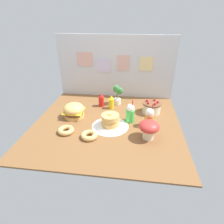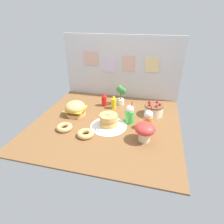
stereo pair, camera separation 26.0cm
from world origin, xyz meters
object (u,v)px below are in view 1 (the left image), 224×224
(donut_pink_glaze, at_px, (66,130))
(donut_chocolate, at_px, (89,135))
(burger, at_px, (74,111))
(potted_plant, at_px, (117,94))
(cream_soda_cup, at_px, (130,113))
(layer_cake, at_px, (152,108))
(pancake_stack, at_px, (110,121))
(mustard_bottle, at_px, (111,102))
(orange_float_cup, at_px, (149,118))
(mushroom_stool, at_px, (149,128))
(ketchup_bottle, at_px, (101,100))

(donut_pink_glaze, relative_size, donut_chocolate, 1.00)
(burger, height_order, potted_plant, potted_plant)
(cream_soda_cup, xyz_separation_m, donut_pink_glaze, (-0.79, -0.38, -0.10))
(burger, bearing_deg, cream_soda_cup, -1.96)
(layer_cake, bearing_deg, potted_plant, 156.14)
(layer_cake, height_order, cream_soda_cup, cream_soda_cup)
(pancake_stack, xyz_separation_m, mustard_bottle, (-0.05, 0.53, 0.02))
(burger, xyz_separation_m, orange_float_cup, (1.06, -0.12, 0.03))
(burger, relative_size, mustard_bottle, 1.33)
(layer_cake, relative_size, mustard_bottle, 1.25)
(burger, height_order, pancake_stack, burger)
(burger, distance_m, cream_soda_cup, 0.81)
(orange_float_cup, bearing_deg, potted_plant, 127.78)
(layer_cake, bearing_deg, pancake_stack, -140.50)
(pancake_stack, relative_size, cream_soda_cup, 1.13)
(mustard_bottle, height_order, potted_plant, potted_plant)
(orange_float_cup, bearing_deg, mushroom_stool, -93.71)
(ketchup_bottle, distance_m, cream_soda_cup, 0.64)
(cream_soda_cup, distance_m, donut_pink_glaze, 0.88)
(burger, bearing_deg, layer_cake, 13.68)
(layer_cake, bearing_deg, donut_pink_glaze, -148.33)
(ketchup_bottle, height_order, orange_float_cup, orange_float_cup)
(donut_chocolate, bearing_deg, mustard_bottle, 78.58)
(mushroom_stool, bearing_deg, burger, 159.35)
(potted_plant, bearing_deg, mushroom_stool, -62.52)
(pancake_stack, bearing_deg, mushroom_stool, -22.50)
(orange_float_cup, relative_size, donut_chocolate, 1.61)
(orange_float_cup, bearing_deg, ketchup_bottle, 145.02)
(pancake_stack, xyz_separation_m, donut_pink_glaze, (-0.54, -0.22, -0.05))
(cream_soda_cup, height_order, donut_pink_glaze, cream_soda_cup)
(orange_float_cup, distance_m, donut_chocolate, 0.82)
(pancake_stack, xyz_separation_m, orange_float_cup, (0.51, 0.07, 0.05))
(donut_chocolate, relative_size, mushroom_stool, 0.85)
(burger, height_order, donut_chocolate, burger)
(cream_soda_cup, bearing_deg, pancake_stack, -146.93)
(burger, height_order, orange_float_cup, orange_float_cup)
(layer_cake, bearing_deg, burger, -166.32)
(pancake_stack, height_order, orange_float_cup, orange_float_cup)
(burger, distance_m, orange_float_cup, 1.07)
(pancake_stack, bearing_deg, ketchup_bottle, 111.29)
(burger, relative_size, layer_cake, 1.06)
(ketchup_bottle, distance_m, donut_chocolate, 0.88)
(mushroom_stool, bearing_deg, layer_cake, 83.65)
(orange_float_cup, distance_m, potted_plant, 0.80)
(mustard_bottle, bearing_deg, layer_cake, -6.07)
(layer_cake, height_order, mushroom_stool, mushroom_stool)
(burger, distance_m, donut_chocolate, 0.59)
(potted_plant, relative_size, mushroom_stool, 1.39)
(cream_soda_cup, height_order, donut_chocolate, cream_soda_cup)
(mushroom_stool, bearing_deg, cream_soda_cup, 122.87)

